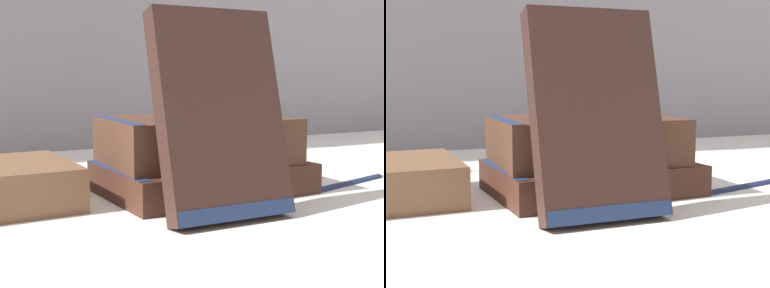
# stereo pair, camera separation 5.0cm
# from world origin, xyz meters

# --- Properties ---
(ground_plane) EXTENTS (3.00, 3.00, 0.00)m
(ground_plane) POSITION_xyz_m (0.00, 0.00, 0.00)
(ground_plane) COLOR white
(book_flat_bottom) EXTENTS (0.20, 0.14, 0.03)m
(book_flat_bottom) POSITION_xyz_m (0.05, 0.00, 0.01)
(book_flat_bottom) COLOR #422319
(book_flat_bottom) RESTS_ON ground_plane
(book_flat_top) EXTENTS (0.18, 0.13, 0.05)m
(book_flat_top) POSITION_xyz_m (0.05, 0.01, 0.05)
(book_flat_top) COLOR #4C2D1E
(book_flat_top) RESTS_ON book_flat_bottom
(book_leaning_front) EXTENTS (0.11, 0.06, 0.17)m
(book_leaning_front) POSITION_xyz_m (0.02, -0.09, 0.08)
(book_leaning_front) COLOR #331E19
(book_leaning_front) RESTS_ON ground_plane
(pocket_watch) EXTENTS (0.05, 0.05, 0.01)m
(pocket_watch) POSITION_xyz_m (0.08, -0.00, 0.08)
(pocket_watch) COLOR silver
(pocket_watch) RESTS_ON book_flat_top
(reading_glasses) EXTENTS (0.11, 0.07, 0.00)m
(reading_glasses) POSITION_xyz_m (-0.03, 0.16, 0.00)
(reading_glasses) COLOR #ADADB2
(reading_glasses) RESTS_ON ground_plane
(fountain_pen) EXTENTS (0.13, 0.04, 0.01)m
(fountain_pen) POSITION_xyz_m (0.22, -0.04, 0.00)
(fountain_pen) COLOR #1E284C
(fountain_pen) RESTS_ON ground_plane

